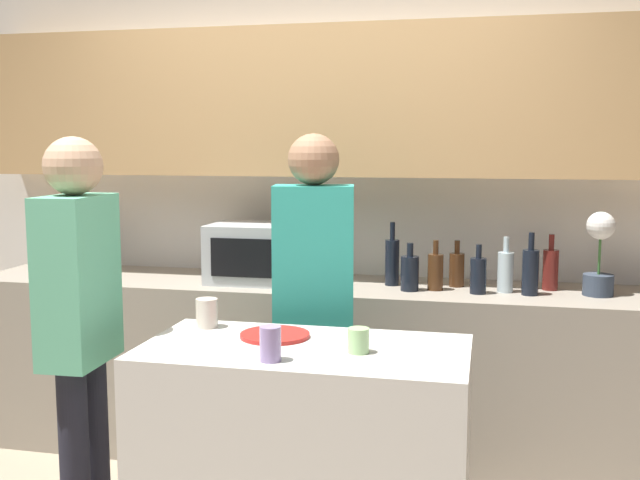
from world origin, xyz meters
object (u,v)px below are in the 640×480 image
at_px(bottle_1, 410,272).
at_px(person_left, 79,316).
at_px(bottle_7, 551,269).
at_px(cup_2, 270,344).
at_px(bottle_2, 435,271).
at_px(bottle_5, 505,271).
at_px(bottle_4, 478,275).
at_px(bottle_6, 530,271).
at_px(bottle_0, 392,261).
at_px(potted_plant, 600,254).
at_px(microwave, 262,253).
at_px(person_center, 314,291).
at_px(toaster, 70,257).
at_px(cup_1, 358,340).
at_px(plate_on_island, 275,335).
at_px(cup_0, 207,313).
at_px(bottle_3, 457,269).

height_order(bottle_1, person_left, person_left).
height_order(bottle_7, cup_2, bottle_7).
relative_size(bottle_2, bottle_5, 0.91).
bearing_deg(bottle_4, bottle_6, 4.66).
bearing_deg(bottle_0, bottle_1, -50.37).
bearing_deg(potted_plant, microwave, -179.95).
distance_m(bottle_1, person_left, 1.57).
xyz_separation_m(microwave, person_center, (0.41, -0.58, -0.07)).
relative_size(microwave, bottle_7, 1.91).
bearing_deg(toaster, cup_1, -33.11).
bearing_deg(toaster, plate_on_island, -35.30).
bearing_deg(bottle_7, bottle_2, -166.89).
relative_size(bottle_4, plate_on_island, 0.91).
height_order(bottle_6, cup_0, bottle_6).
relative_size(bottle_6, plate_on_island, 1.14).
relative_size(bottle_4, person_left, 0.14).
bearing_deg(cup_0, bottle_3, 48.46).
distance_m(bottle_3, cup_1, 1.30).
xyz_separation_m(toaster, cup_1, (1.81, -1.18, -0.06)).
bearing_deg(bottle_7, bottle_6, -124.25).
relative_size(cup_2, person_center, 0.07).
height_order(plate_on_island, cup_2, cup_2).
distance_m(potted_plant, plate_on_island, 1.66).
bearing_deg(person_left, microwave, 160.86).
height_order(bottle_2, bottle_4, bottle_2).
bearing_deg(cup_0, microwave, 94.02).
relative_size(microwave, cup_0, 4.56).
bearing_deg(bottle_7, bottle_4, -153.52).
height_order(bottle_5, bottle_6, bottle_6).
xyz_separation_m(microwave, cup_1, (0.71, -1.18, -0.11)).
xyz_separation_m(toaster, bottle_6, (2.44, -0.06, 0.02)).
xyz_separation_m(bottle_3, bottle_5, (0.23, -0.10, 0.01)).
relative_size(microwave, bottle_5, 1.94).
height_order(bottle_0, person_center, person_center).
distance_m(toaster, potted_plant, 2.75).
bearing_deg(bottle_2, cup_0, -131.79).
xyz_separation_m(bottle_2, person_center, (-0.48, -0.54, -0.01)).
bearing_deg(bottle_0, bottle_5, -6.09).
bearing_deg(bottle_0, microwave, -176.00).
relative_size(bottle_7, person_left, 0.17).
bearing_deg(bottle_1, bottle_6, 1.89).
distance_m(bottle_1, cup_1, 1.11).
bearing_deg(microwave, bottle_1, -5.68).
relative_size(potted_plant, person_center, 0.24).
bearing_deg(microwave, potted_plant, 0.05).
distance_m(bottle_3, bottle_6, 0.37).
bearing_deg(toaster, bottle_0, 1.46).
height_order(bottle_1, cup_2, bottle_1).
xyz_separation_m(bottle_3, person_center, (-0.58, -0.66, -0.01)).
bearing_deg(bottle_6, bottle_7, 55.75).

